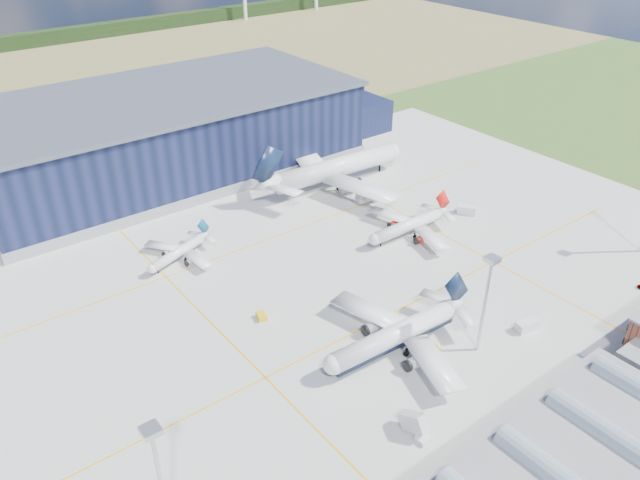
{
  "coord_description": "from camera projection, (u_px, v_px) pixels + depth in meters",
  "views": [
    {
      "loc": [
        -77.6,
        -90.04,
        86.44
      ],
      "look_at": [
        2.03,
        13.91,
        9.07
      ],
      "focal_mm": 35.0,
      "sensor_mm": 36.0,
      "label": 1
    }
  ],
  "objects": [
    {
      "name": "ground",
      "position": [
        349.0,
        300.0,
        146.14
      ],
      "size": [
        600.0,
        600.0,
        0.0
      ],
      "primitive_type": "plane",
      "color": "#2F4A1B",
      "rests_on": "ground"
    },
    {
      "name": "apron",
      "position": [
        323.0,
        281.0,
        152.96
      ],
      "size": [
        220.0,
        160.0,
        0.08
      ],
      "color": "#A8A8A3",
      "rests_on": "ground"
    },
    {
      "name": "farmland",
      "position": [
        54.0,
        83.0,
        296.5
      ],
      "size": [
        600.0,
        220.0,
        0.01
      ],
      "primitive_type": "cube",
      "color": "olive",
      "rests_on": "ground"
    },
    {
      "name": "treeline",
      "position": [
        7.0,
        43.0,
        349.14
      ],
      "size": [
        600.0,
        8.0,
        8.0
      ],
      "primitive_type": "cube",
      "color": "black",
      "rests_on": "ground"
    },
    {
      "name": "hangar",
      "position": [
        174.0,
        134.0,
        206.5
      ],
      "size": [
        145.0,
        62.0,
        26.1
      ],
      "color": "black",
      "rests_on": "ground"
    },
    {
      "name": "glass_concourse",
      "position": [
        558.0,
        471.0,
        99.88
      ],
      "size": [
        78.0,
        23.0,
        8.6
      ],
      "color": "black",
      "rests_on": "ground"
    },
    {
      "name": "light_mast_west",
      "position": [
        158.0,
        467.0,
        86.37
      ],
      "size": [
        2.6,
        2.6,
        23.0
      ],
      "color": "silver",
      "rests_on": "ground"
    },
    {
      "name": "light_mast_center",
      "position": [
        487.0,
        290.0,
        123.02
      ],
      "size": [
        2.6,
        2.6,
        23.0
      ],
      "color": "silver",
      "rests_on": "ground"
    },
    {
      "name": "airliner_navy",
      "position": [
        395.0,
        327.0,
        127.28
      ],
      "size": [
        41.28,
        40.46,
        12.86
      ],
      "primitive_type": null,
      "rotation": [
        0.0,
        0.0,
        3.09
      ],
      "color": "silver",
      "rests_on": "ground"
    },
    {
      "name": "airliner_red",
      "position": [
        408.0,
        220.0,
        169.27
      ],
      "size": [
        30.76,
        30.11,
        9.9
      ],
      "primitive_type": null,
      "rotation": [
        0.0,
        0.0,
        3.13
      ],
      "color": "silver",
      "rests_on": "ground"
    },
    {
      "name": "airliner_widebody",
      "position": [
        337.0,
        158.0,
        195.28
      ],
      "size": [
        59.53,
        58.35,
        18.6
      ],
      "primitive_type": null,
      "rotation": [
        0.0,
        0.0,
        -0.05
      ],
      "color": "silver",
      "rests_on": "ground"
    },
    {
      "name": "airliner_regional",
      "position": [
        177.0,
        248.0,
        159.03
      ],
      "size": [
        29.18,
        28.88,
        7.49
      ],
      "primitive_type": null,
      "rotation": [
        0.0,
        0.0,
        3.48
      ],
      "color": "silver",
      "rests_on": "ground"
    },
    {
      "name": "gse_tug_a",
      "position": [
        432.0,
        348.0,
        130.25
      ],
      "size": [
        2.26,
        3.39,
        1.35
      ],
      "primitive_type": "cube",
      "rotation": [
        0.0,
        0.0,
        -0.09
      ],
      "color": "gold",
      "rests_on": "ground"
    },
    {
      "name": "gse_tug_b",
      "position": [
        261.0,
        316.0,
        139.65
      ],
      "size": [
        2.66,
        3.36,
        1.28
      ],
      "primitive_type": "cube",
      "rotation": [
        0.0,
        0.0,
        -0.26
      ],
      "color": "gold",
      "rests_on": "ground"
    },
    {
      "name": "gse_van_a",
      "position": [
        527.0,
        326.0,
        135.96
      ],
      "size": [
        5.77,
        3.32,
        2.37
      ],
      "primitive_type": "cube",
      "rotation": [
        0.0,
        0.0,
        1.39
      ],
      "color": "silver",
      "rests_on": "ground"
    },
    {
      "name": "gse_van_b",
      "position": [
        467.0,
        210.0,
        182.43
      ],
      "size": [
        5.04,
        5.83,
        2.46
      ],
      "primitive_type": "cube",
      "rotation": [
        0.0,
        0.0,
        0.59
      ],
      "color": "silver",
      "rests_on": "ground"
    },
    {
      "name": "airstair",
      "position": [
        413.0,
        426.0,
        110.65
      ],
      "size": [
        2.39,
        5.34,
        3.34
      ],
      "primitive_type": "cube",
      "rotation": [
        0.0,
        0.0,
        0.06
      ],
      "color": "silver",
      "rests_on": "ground"
    }
  ]
}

